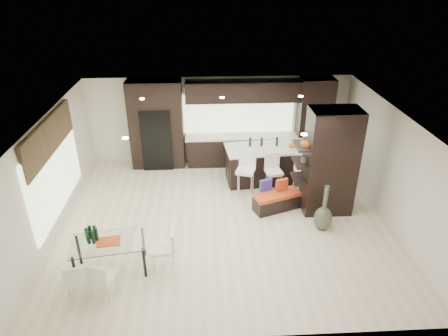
{
  "coord_description": "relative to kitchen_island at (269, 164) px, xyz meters",
  "views": [
    {
      "loc": [
        -0.47,
        -8.21,
        5.7
      ],
      "look_at": [
        0.0,
        0.6,
        1.15
      ],
      "focal_mm": 32.0,
      "sensor_mm": 36.0,
      "label": 1
    }
  ],
  "objects": [
    {
      "name": "right_wall",
      "position": [
        2.63,
        -2.03,
        0.83
      ],
      "size": [
        0.02,
        7.0,
        2.7
      ],
      "primitive_type": "cube",
      "color": "white",
      "rests_on": "ground"
    },
    {
      "name": "chair_end",
      "position": [
        -2.75,
        -3.71,
        -0.07
      ],
      "size": [
        0.5,
        0.5,
        0.89
      ],
      "primitive_type": "cube",
      "rotation": [
        0.0,
        0.0,
        1.61
      ],
      "color": "white",
      "rests_on": "ground"
    },
    {
      "name": "stool_left",
      "position": [
        -0.77,
        -0.87,
        0.0
      ],
      "size": [
        0.58,
        0.58,
        1.05
      ],
      "primitive_type": "cube",
      "rotation": [
        0.0,
        0.0,
        -0.32
      ],
      "color": "white",
      "rests_on": "ground"
    },
    {
      "name": "ceiling",
      "position": [
        -1.37,
        -2.03,
        2.18
      ],
      "size": [
        8.0,
        7.0,
        0.02
      ],
      "primitive_type": "cube",
      "color": "white",
      "rests_on": "ground"
    },
    {
      "name": "back_cabinetry",
      "position": [
        -0.87,
        1.14,
        0.83
      ],
      "size": [
        6.8,
        0.68,
        2.7
      ],
      "primitive_type": "cube",
      "color": "black",
      "rests_on": "ground"
    },
    {
      "name": "stool_right",
      "position": [
        0.77,
        -0.84,
        -0.06
      ],
      "size": [
        0.43,
        0.43,
        0.91
      ],
      "primitive_type": "cube",
      "rotation": [
        0.0,
        0.0,
        -0.08
      ],
      "color": "white",
      "rests_on": "ground"
    },
    {
      "name": "refrigerator",
      "position": [
        -3.27,
        1.09,
        0.43
      ],
      "size": [
        0.9,
        0.68,
        1.9
      ],
      "primitive_type": "cube",
      "color": "black",
      "rests_on": "ground"
    },
    {
      "name": "ground",
      "position": [
        -1.37,
        -2.03,
        -0.52
      ],
      "size": [
        8.0,
        8.0,
        0.0
      ],
      "primitive_type": "plane",
      "color": "beige",
      "rests_on": "ground"
    },
    {
      "name": "ceiling_spots",
      "position": [
        -1.37,
        -1.78,
        2.16
      ],
      "size": [
        4.0,
        3.0,
        0.02
      ],
      "primitive_type": "cube",
      "color": "white",
      "rests_on": "ceiling"
    },
    {
      "name": "partition_column",
      "position": [
        1.23,
        -1.63,
        0.83
      ],
      "size": [
        1.2,
        0.8,
        2.7
      ],
      "primitive_type": "cube",
      "color": "black",
      "rests_on": "ground"
    },
    {
      "name": "window_left",
      "position": [
        -5.33,
        -1.83,
        0.83
      ],
      "size": [
        0.04,
        3.2,
        1.9
      ],
      "primitive_type": "cube",
      "color": "#B2D199",
      "rests_on": "left_wall"
    },
    {
      "name": "bench",
      "position": [
        -0.02,
        -1.59,
        -0.29
      ],
      "size": [
        1.28,
        0.85,
        0.46
      ],
      "primitive_type": "cube",
      "rotation": [
        0.0,
        0.0,
        0.35
      ],
      "color": "black",
      "rests_on": "ground"
    },
    {
      "name": "dining_table",
      "position": [
        -3.81,
        -3.71,
        -0.16
      ],
      "size": [
        1.6,
        1.06,
        0.72
      ],
      "primitive_type": "cube",
      "rotation": [
        0.0,
        0.0,
        0.15
      ],
      "color": "white",
      "rests_on": "ground"
    },
    {
      "name": "left_wall",
      "position": [
        -5.37,
        -2.03,
        0.83
      ],
      "size": [
        0.02,
        7.0,
        2.7
      ],
      "primitive_type": "cube",
      "color": "white",
      "rests_on": "ground"
    },
    {
      "name": "window_back",
      "position": [
        -0.77,
        1.43,
        1.03
      ],
      "size": [
        3.4,
        0.04,
        1.2
      ],
      "primitive_type": "cube",
      "color": "#B2D199",
      "rests_on": "back_wall"
    },
    {
      "name": "stool_mid",
      "position": [
        -0.0,
        -0.84,
        -0.05
      ],
      "size": [
        0.48,
        0.48,
        0.94
      ],
      "primitive_type": "cube",
      "rotation": [
        0.0,
        0.0,
        0.18
      ],
      "color": "white",
      "rests_on": "ground"
    },
    {
      "name": "chair_far",
      "position": [
        -4.28,
        -4.41,
        -0.13
      ],
      "size": [
        0.48,
        0.48,
        0.77
      ],
      "primitive_type": "cube",
      "rotation": [
        0.0,
        0.0,
        0.16
      ],
      "color": "white",
      "rests_on": "ground"
    },
    {
      "name": "floor_vase",
      "position": [
        0.93,
        -2.5,
        0.07
      ],
      "size": [
        0.5,
        0.5,
        1.18
      ],
      "primitive_type": null,
      "rotation": [
        0.0,
        0.0,
        0.17
      ],
      "color": "#414A36",
      "rests_on": "ground"
    },
    {
      "name": "kitchen_island",
      "position": [
        0.0,
        0.0,
        0.0
      ],
      "size": [
        2.59,
        1.31,
        1.04
      ],
      "primitive_type": "cube",
      "rotation": [
        0.0,
        0.0,
        0.1
      ],
      "color": "black",
      "rests_on": "ground"
    },
    {
      "name": "back_wall",
      "position": [
        -1.37,
        1.47,
        0.83
      ],
      "size": [
        8.0,
        0.02,
        2.7
      ],
      "primitive_type": "cube",
      "color": "white",
      "rests_on": "ground"
    },
    {
      "name": "chair_near",
      "position": [
        -3.81,
        -4.42,
        -0.13
      ],
      "size": [
        0.53,
        0.53,
        0.78
      ],
      "primitive_type": "cube",
      "rotation": [
        0.0,
        0.0,
        -0.29
      ],
      "color": "white",
      "rests_on": "ground"
    },
    {
      "name": "stone_accent",
      "position": [
        -5.3,
        -1.83,
        1.73
      ],
      "size": [
        0.08,
        3.0,
        0.8
      ],
      "primitive_type": "cube",
      "color": "brown",
      "rests_on": "left_wall"
    }
  ]
}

